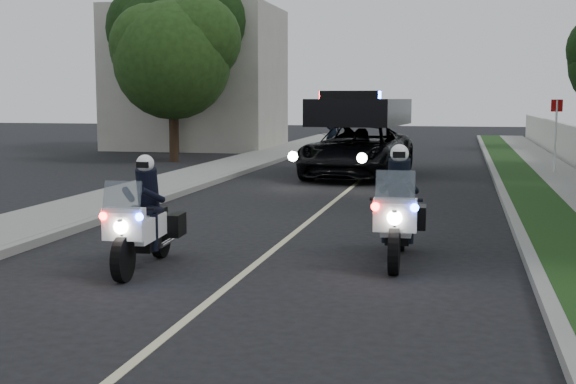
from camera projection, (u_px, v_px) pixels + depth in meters
The scene contains 15 objects.
ground at pixel (244, 274), 10.95m from camera, with size 120.00×120.00×0.00m, color black.
curb_right at pixel (502, 193), 19.71m from camera, with size 0.20×60.00×0.15m, color gray.
grass_verge at pixel (530, 194), 19.55m from camera, with size 1.20×60.00×0.16m, color #193814.
curb_left at pixel (204, 185), 21.53m from camera, with size 0.20×60.00×0.15m, color gray.
sidewalk_left at pixel (168, 184), 21.77m from camera, with size 2.00×60.00×0.16m, color gray.
building_far at pixel (197, 79), 37.89m from camera, with size 8.00×6.00×7.00m, color #A8A396.
lane_marking at pixel (346, 191), 20.63m from camera, with size 0.12×50.00×0.01m, color #BFB78C.
police_moto_left at pixel (144, 268), 11.31m from camera, with size 0.70×2.00×1.70m, color white, non-canonical shape.
police_moto_right at pixel (397, 261), 11.80m from camera, with size 0.75×2.15×1.83m, color silver, non-canonical shape.
police_suv at pixel (357, 177), 24.53m from camera, with size 2.81×6.08×2.96m, color black.
bicycle at pixel (333, 157), 32.93m from camera, with size 0.60×1.71×0.90m, color black.
cyclist at pixel (333, 157), 32.93m from camera, with size 0.62×0.41×1.72m, color black.
sign_post at pixel (554, 176), 24.68m from camera, with size 0.40×0.40×2.57m, color #A41C0B, non-canonical shape.
tree_left_near at pixel (174, 162), 30.32m from camera, with size 4.68×4.68×7.79m, color #234416, non-canonical shape.
tree_left_far at pixel (175, 153), 34.95m from camera, with size 5.78×5.78×9.63m, color black, non-canonical shape.
Camera 1 is at (3.02, -10.31, 2.53)m, focal length 47.19 mm.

